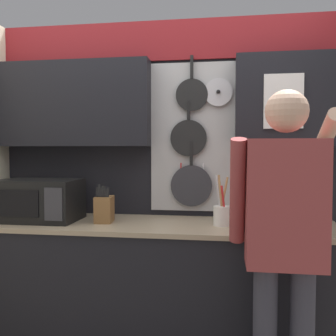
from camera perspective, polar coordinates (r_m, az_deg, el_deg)
The scene contains 6 objects.
base_cabinet_counter at distance 2.64m, azimuth -2.28°, elevation -18.47°, with size 2.41×0.63×0.94m.
back_wall_unit at distance 2.74m, azimuth -1.64°, elevation 3.01°, with size 2.98×0.22×2.35m.
microwave at distance 2.72m, azimuth -19.03°, elevation -4.63°, with size 0.54×0.36×0.28m.
knife_block at distance 2.54m, azimuth -9.70°, elevation -6.11°, with size 0.12×0.16×0.26m.
utensil_crock at distance 2.42m, azimuth 8.19°, elevation -6.87°, with size 0.11×0.11×0.32m.
person at distance 1.97m, azimuth 17.34°, elevation -8.93°, with size 0.54×0.62×1.71m.
Camera 1 is at (0.46, -2.42, 1.42)m, focal length 40.00 mm.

